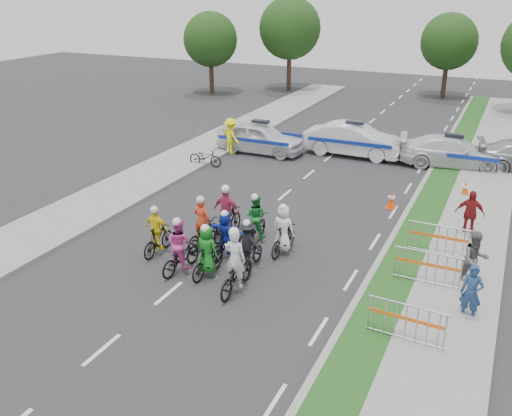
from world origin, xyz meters
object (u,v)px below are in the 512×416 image
at_px(police_car_2, 453,152).
at_px(barrier_1, 427,269).
at_px(cone_0, 391,200).
at_px(spectator_2, 470,213).
at_px(spectator_1, 475,260).
at_px(rider_3, 157,235).
at_px(rider_5, 226,237).
at_px(barrier_2, 438,241).
at_px(rider_9, 227,218).
at_px(tree_3, 290,28).
at_px(marshal_hiviz, 231,136).
at_px(tree_4, 449,42).
at_px(barrier_0, 406,324).
at_px(rider_1, 207,256).
at_px(rider_7, 283,234).
at_px(rider_0, 236,270).
at_px(rider_2, 180,251).
at_px(rider_8, 256,223).
at_px(police_car_1, 354,140).
at_px(spectator_0, 471,293).
at_px(rider_4, 248,249).
at_px(tree_0, 210,39).
at_px(cone_1, 465,189).
at_px(parked_bike, 205,157).
at_px(police_car_0, 261,138).
at_px(rider_6, 203,230).

height_order(police_car_2, barrier_1, police_car_2).
bearing_deg(cone_0, spectator_2, -26.66).
bearing_deg(spectator_1, rider_3, 161.32).
bearing_deg(spectator_1, rider_5, 159.47).
bearing_deg(barrier_2, cone_0, 122.02).
relative_size(rider_3, spectator_2, 1.02).
xyz_separation_m(rider_9, tree_3, (-8.78, 27.85, 4.12)).
distance_m(rider_9, marshal_hiviz, 10.53).
relative_size(rider_3, tree_4, 0.28).
height_order(police_car_2, tree_4, tree_4).
xyz_separation_m(barrier_0, barrier_1, (0.00, 3.17, 0.00)).
relative_size(rider_1, rider_9, 0.88).
bearing_deg(tree_3, spectator_2, -55.72).
bearing_deg(rider_7, rider_3, 29.41).
distance_m(rider_9, tree_4, 30.22).
bearing_deg(rider_0, rider_5, -55.99).
bearing_deg(rider_2, rider_8, -105.41).
bearing_deg(police_car_1, marshal_hiviz, 112.72).
xyz_separation_m(spectator_0, barrier_1, (-1.34, 1.34, -0.24)).
bearing_deg(rider_4, rider_7, -107.89).
bearing_deg(tree_3, barrier_2, -59.13).
height_order(police_car_1, tree_0, tree_0).
distance_m(rider_7, cone_1, 9.51).
bearing_deg(rider_3, rider_2, 151.39).
height_order(rider_2, police_car_2, rider_2).
bearing_deg(cone_1, cone_0, -134.82).
distance_m(rider_8, police_car_2, 12.82).
height_order(police_car_1, marshal_hiviz, marshal_hiviz).
xyz_separation_m(rider_0, barrier_2, (4.99, 4.76, -0.12)).
bearing_deg(rider_8, cone_1, -133.65).
bearing_deg(marshal_hiviz, tree_3, -51.81).
height_order(rider_4, cone_1, rider_4).
relative_size(police_car_2, parked_bike, 2.97).
height_order(marshal_hiviz, cone_1, marshal_hiviz).
bearing_deg(rider_2, tree_3, -68.10).
distance_m(rider_1, police_car_0, 13.62).
relative_size(rider_6, police_car_1, 0.37).
distance_m(marshal_hiviz, tree_0, 17.36).
bearing_deg(tree_4, barrier_0, -83.71).
bearing_deg(barrier_1, cone_1, 88.37).
bearing_deg(cone_0, barrier_2, -57.98).
bearing_deg(rider_8, barrier_2, -171.56).
bearing_deg(cone_1, rider_8, -128.94).
relative_size(rider_9, police_car_0, 0.43).
bearing_deg(parked_bike, tree_0, 25.17).
xyz_separation_m(rider_5, rider_8, (0.34, 1.57, -0.06)).
relative_size(rider_6, tree_0, 0.30).
relative_size(rider_4, barrier_0, 0.85).
relative_size(spectator_0, barrier_2, 0.80).
distance_m(rider_4, barrier_1, 5.40).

